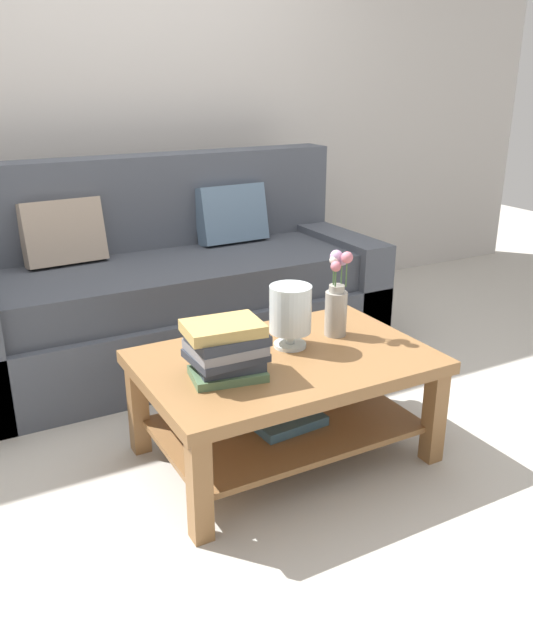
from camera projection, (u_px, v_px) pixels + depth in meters
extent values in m
plane|color=#B7B2A8|center=(256.00, 420.00, 2.96)|extent=(10.00, 10.00, 0.00)
cube|color=#BCB7B2|center=(124.00, 95.00, 3.83)|extent=(6.40, 0.12, 2.70)
cube|color=#474C56|center=(176.00, 328.00, 3.54)|extent=(2.23, 0.90, 0.36)
cube|color=#40444E|center=(176.00, 280.00, 3.42)|extent=(1.99, 0.74, 0.20)
cube|color=#474C56|center=(149.00, 219.00, 3.64)|extent=(2.23, 0.20, 0.70)
cube|color=#474C56|center=(332.00, 280.00, 3.95)|extent=(0.20, 0.90, 0.60)
cube|color=gray|center=(63.00, 232.00, 3.29)|extent=(0.41, 0.21, 0.34)
cube|color=slate|center=(231.00, 214.00, 3.72)|extent=(0.41, 0.20, 0.34)
cube|color=olive|center=(285.00, 362.00, 2.55)|extent=(1.12, 0.74, 0.05)
cube|color=olive|center=(200.00, 489.00, 2.14)|extent=(0.07, 0.07, 0.39)
cube|color=olive|center=(434.00, 416.00, 2.59)|extent=(0.07, 0.07, 0.39)
cube|color=olive|center=(138.00, 408.00, 2.66)|extent=(0.07, 0.07, 0.39)
cube|color=olive|center=(343.00, 359.00, 3.11)|extent=(0.07, 0.07, 0.39)
cube|color=olive|center=(284.00, 424.00, 2.64)|extent=(1.00, 0.62, 0.02)
cube|color=#3D6075|center=(286.00, 420.00, 2.62)|extent=(0.29, 0.22, 0.04)
cube|color=#51704C|center=(228.00, 374.00, 2.35)|extent=(0.29, 0.22, 0.03)
cube|color=#2D333D|center=(228.00, 362.00, 2.37)|extent=(0.26, 0.22, 0.03)
cube|color=#2D333D|center=(226.00, 355.00, 2.35)|extent=(0.27, 0.22, 0.03)
cube|color=slate|center=(225.00, 347.00, 2.34)|extent=(0.25, 0.22, 0.03)
cube|color=#2D333D|center=(227.00, 338.00, 2.32)|extent=(0.26, 0.20, 0.04)
cube|color=tan|center=(223.00, 328.00, 2.31)|extent=(0.29, 0.22, 0.04)
cylinder|color=silver|center=(290.00, 345.00, 2.62)|extent=(0.13, 0.13, 0.02)
cylinder|color=silver|center=(290.00, 337.00, 2.61)|extent=(0.04, 0.04, 0.05)
cylinder|color=silver|center=(290.00, 309.00, 2.57)|extent=(0.17, 0.17, 0.19)
sphere|color=slate|center=(285.00, 319.00, 2.57)|extent=(0.06, 0.06, 0.06)
sphere|color=#51704C|center=(294.00, 316.00, 2.60)|extent=(0.05, 0.05, 0.05)
cylinder|color=#9E998E|center=(336.00, 314.00, 2.71)|extent=(0.09, 0.09, 0.19)
cylinder|color=#9E998E|center=(337.00, 289.00, 2.67)|extent=(0.06, 0.06, 0.03)
cylinder|color=#426638|center=(342.00, 273.00, 2.67)|extent=(0.01, 0.01, 0.09)
sphere|color=#B28CB7|center=(342.00, 259.00, 2.65)|extent=(0.05, 0.05, 0.05)
cylinder|color=#426638|center=(336.00, 272.00, 2.67)|extent=(0.01, 0.01, 0.10)
sphere|color=#B28CB7|center=(336.00, 256.00, 2.64)|extent=(0.05, 0.05, 0.05)
cylinder|color=#426638|center=(334.00, 274.00, 2.66)|extent=(0.01, 0.01, 0.09)
sphere|color=silver|center=(334.00, 260.00, 2.64)|extent=(0.04, 0.04, 0.04)
cylinder|color=#426638|center=(335.00, 278.00, 2.64)|extent=(0.01, 0.01, 0.07)
sphere|color=#C66B7A|center=(336.00, 266.00, 2.62)|extent=(0.04, 0.04, 0.04)
cylinder|color=#426638|center=(346.00, 274.00, 2.63)|extent=(0.01, 0.01, 0.11)
sphere|color=#C66B7A|center=(347.00, 257.00, 2.61)|extent=(0.05, 0.05, 0.05)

